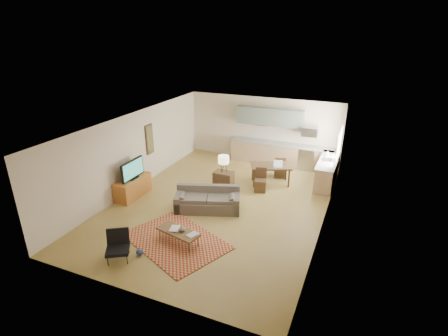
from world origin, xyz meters
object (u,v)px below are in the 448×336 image
at_px(armchair, 117,247).
at_px(dining_table, 271,174).
at_px(sofa, 208,200).
at_px(console_table, 224,182).
at_px(tv_credenza, 133,187).
at_px(coffee_table, 178,237).

height_order(armchair, dining_table, same).
xyz_separation_m(sofa, console_table, (-0.04, 1.37, 0.02)).
distance_m(armchair, dining_table, 6.25).
xyz_separation_m(armchair, tv_credenza, (-1.81, 3.04, -0.03)).
bearing_deg(dining_table, sofa, -138.05).
relative_size(sofa, console_table, 2.75).
bearing_deg(console_table, dining_table, 46.81).
xyz_separation_m(coffee_table, armchair, (-1.00, -1.22, 0.18)).
bearing_deg(dining_table, tv_credenza, -168.18).
relative_size(console_table, dining_table, 0.53).
distance_m(tv_credenza, console_table, 3.08).
height_order(sofa, coffee_table, sofa).
bearing_deg(sofa, tv_credenza, 162.28).
bearing_deg(dining_table, coffee_table, -127.71).
relative_size(armchair, tv_credenza, 0.51).
height_order(coffee_table, tv_credenza, tv_credenza).
bearing_deg(coffee_table, dining_table, 88.68).
relative_size(tv_credenza, dining_table, 0.99).
bearing_deg(tv_credenza, armchair, -59.27).
distance_m(sofa, coffee_table, 1.93).
bearing_deg(coffee_table, console_table, 104.85).
relative_size(coffee_table, armchair, 1.67).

